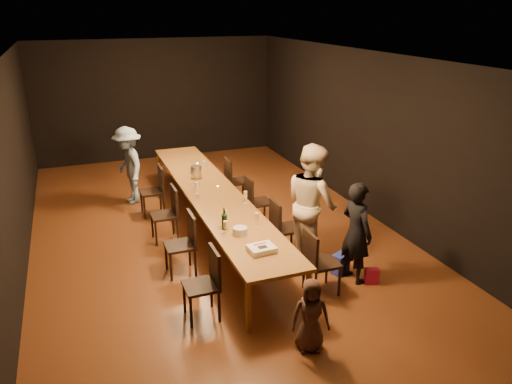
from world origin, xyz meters
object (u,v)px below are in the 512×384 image
object	(u,v)px
chair_right_2	(259,201)
chair_right_3	(237,181)
woman_tan	(312,203)
birthday_cake	(262,249)
plate_stack	(240,231)
man_blue	(129,166)
chair_left_0	(201,285)
chair_left_1	(180,245)
chair_right_0	(322,262)
chair_right_1	(286,228)
chair_left_3	(152,191)
woman_birthday	(356,232)
child	(311,315)
champagne_bottle	(224,218)
ice_bucket	(196,172)
table	(213,195)
chair_left_2	(164,215)

from	to	relation	value
chair_right_2	chair_right_3	bearing A→B (deg)	180.00
woman_tan	birthday_cake	world-z (taller)	woman_tan
plate_stack	man_blue	bearing A→B (deg)	105.62
chair_left_0	chair_left_1	size ratio (longest dim) A/B	1.00
chair_right_0	chair_right_3	world-z (taller)	same
chair_right_3	plate_stack	size ratio (longest dim) A/B	4.65
chair_right_1	chair_left_3	xyz separation A→B (m)	(-1.70, 2.40, 0.00)
chair_left_0	woman_birthday	distance (m)	2.33
chair_right_1	man_blue	xyz separation A→B (m)	(-2.00, 3.17, 0.31)
chair_right_2	chair_left_0	world-z (taller)	same
child	plate_stack	size ratio (longest dim) A/B	4.48
child	birthday_cake	world-z (taller)	child
chair_left_1	champagne_bottle	xyz separation A→B (m)	(0.60, -0.31, 0.46)
chair_right_2	champagne_bottle	size ratio (longest dim) A/B	2.72
chair_right_3	ice_bucket	xyz separation A→B (m)	(-0.91, -0.33, 0.40)
chair_right_3	woman_tan	xyz separation A→B (m)	(0.30, -2.66, 0.46)
child	ice_bucket	xyz separation A→B (m)	(-0.22, 4.31, 0.41)
plate_stack	ice_bucket	distance (m)	2.63
chair_left_0	woman_birthday	xyz separation A→B (m)	(2.30, 0.15, 0.28)
table	woman_tan	bearing A→B (deg)	-51.69
chair_left_0	chair_left_3	distance (m)	3.60
chair_left_0	ice_bucket	xyz separation A→B (m)	(0.79, 3.27, 0.40)
chair_right_1	champagne_bottle	distance (m)	1.23
child	plate_stack	distance (m)	1.74
chair_left_1	woman_tan	xyz separation A→B (m)	(2.00, -0.26, 0.46)
man_blue	chair_left_3	bearing A→B (deg)	12.05
birthday_cake	ice_bucket	size ratio (longest dim) A/B	1.61
chair_left_3	table	bearing A→B (deg)	-144.69
chair_right_3	child	world-z (taller)	chair_right_3
chair_right_1	chair_left_2	size ratio (longest dim) A/B	1.00
woman_birthday	ice_bucket	world-z (taller)	woman_birthday
woman_tan	champagne_bottle	bearing A→B (deg)	86.92
chair_left_0	chair_left_1	world-z (taller)	same
woman_birthday	champagne_bottle	size ratio (longest dim) A/B	4.34
chair_left_1	chair_right_0	bearing A→B (deg)	-125.22
chair_left_3	chair_right_2	bearing A→B (deg)	-125.22
chair_right_0	chair_left_1	world-z (taller)	same
ice_bucket	chair_right_2	bearing A→B (deg)	-43.50
chair_left_1	chair_left_3	xyz separation A→B (m)	(0.00, 2.40, 0.00)
chair_left_2	child	size ratio (longest dim) A/B	1.04
ice_bucket	woman_birthday	bearing A→B (deg)	-64.06
chair_left_1	child	bearing A→B (deg)	-155.85
chair_right_1	child	size ratio (longest dim) A/B	1.04
chair_right_3	chair_left_0	world-z (taller)	same
chair_right_0	chair_left_0	bearing A→B (deg)	-90.00
chair_left_2	child	world-z (taller)	chair_left_2
man_blue	plate_stack	distance (m)	3.88
woman_tan	chair_left_0	bearing A→B (deg)	110.06
chair_right_2	woman_tan	bearing A→B (deg)	11.65
table	child	bearing A→B (deg)	-87.41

